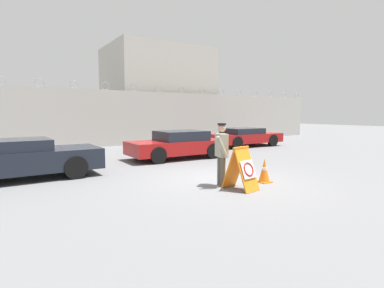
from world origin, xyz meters
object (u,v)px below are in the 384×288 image
(parked_car_far_side, at_px, (245,137))
(parked_car_front_coupe, at_px, (16,159))
(barricade_sign, at_px, (242,168))
(parked_car_rear_sedan, at_px, (178,144))
(security_guard, at_px, (221,151))
(traffic_cone_near, at_px, (264,171))

(parked_car_far_side, bearing_deg, parked_car_front_coupe, -164.19)
(barricade_sign, bearing_deg, parked_car_rear_sedan, 67.10)
(barricade_sign, height_order, parked_car_front_coupe, parked_car_front_coupe)
(security_guard, xyz_separation_m, parked_car_rear_sedan, (1.57, 5.02, -0.33))
(parked_car_front_coupe, relative_size, parked_car_far_side, 1.03)
(traffic_cone_near, xyz_separation_m, parked_car_rear_sedan, (0.23, 5.34, 0.28))
(security_guard, xyz_separation_m, parked_car_front_coupe, (-4.63, 3.95, -0.32))
(parked_car_rear_sedan, distance_m, parked_car_far_side, 6.22)
(security_guard, distance_m, parked_car_front_coupe, 6.10)
(security_guard, distance_m, parked_car_rear_sedan, 5.27)
(barricade_sign, distance_m, parked_car_rear_sedan, 5.77)
(parked_car_front_coupe, relative_size, parked_car_rear_sedan, 1.09)
(barricade_sign, relative_size, parked_car_far_side, 0.25)
(barricade_sign, relative_size, security_guard, 0.66)
(parked_car_rear_sedan, relative_size, parked_car_far_side, 0.94)
(parked_car_front_coupe, xyz_separation_m, parked_car_rear_sedan, (6.20, 1.07, -0.02))
(traffic_cone_near, height_order, parked_car_rear_sedan, parked_car_rear_sedan)
(barricade_sign, bearing_deg, parked_car_far_side, 37.31)
(barricade_sign, xyz_separation_m, traffic_cone_near, (1.11, 0.27, -0.22))
(parked_car_front_coupe, bearing_deg, barricade_sign, -44.21)
(security_guard, xyz_separation_m, traffic_cone_near, (1.33, -0.32, -0.61))
(barricade_sign, bearing_deg, parked_car_front_coupe, 127.52)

